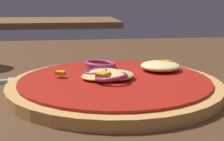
# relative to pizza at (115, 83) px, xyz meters

# --- Properties ---
(dining_table) EXTENTS (1.39, 0.92, 0.03)m
(dining_table) POSITION_rel_pizza_xyz_m (-0.00, 0.02, -0.02)
(dining_table) COLOR #4C301C
(dining_table) RESTS_ON ground
(pizza) EXTENTS (0.25, 0.25, 0.03)m
(pizza) POSITION_rel_pizza_xyz_m (0.00, 0.00, 0.00)
(pizza) COLOR tan
(pizza) RESTS_ON dining_table
(background_table) EXTENTS (0.83, 0.47, 0.03)m
(background_table) POSITION_rel_pizza_xyz_m (-0.21, 1.34, -0.02)
(background_table) COLOR brown
(background_table) RESTS_ON ground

